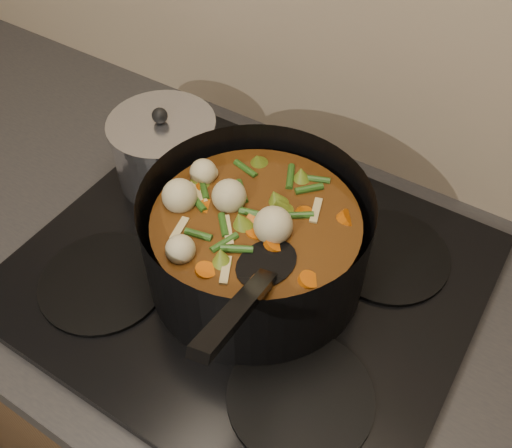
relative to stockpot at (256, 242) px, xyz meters
The scene contains 4 objects.
counter 0.54m from the stockpot, behind, with size 2.64×0.64×0.91m.
stovetop 0.08m from the stockpot, behind, with size 0.62×0.54×0.03m.
stockpot is the anchor object (origin of this frame).
saucepan 0.25m from the stockpot, 158.15° to the left, with size 0.17×0.17×0.14m.
Camera 1 is at (0.28, 1.51, 1.58)m, focal length 40.00 mm.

